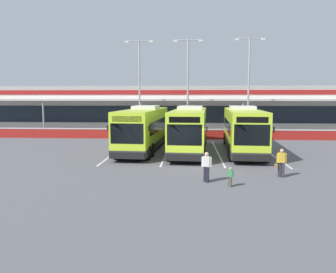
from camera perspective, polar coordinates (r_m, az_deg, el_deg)
The scene contains 16 objects.
ground_plane at distance 22.32m, azimuth 4.18°, elevation -5.01°, with size 200.00×200.00×0.00m, color #56565B.
terminal_building at distance 48.79m, azimuth 3.97°, elevation 4.89°, with size 70.00×13.00×6.00m.
red_barrier_wall at distance 36.58m, azimuth 4.02°, elevation 0.44°, with size 60.00×0.40×1.10m.
coach_bus_leftmost at distance 28.85m, azimuth -4.09°, elevation 1.23°, with size 3.46×12.27×3.78m.
coach_bus_left_centre at distance 28.06m, azimuth 3.70°, elevation 1.08°, with size 3.46×12.27×3.78m.
coach_bus_centre at distance 28.61m, azimuth 12.57°, elevation 1.04°, with size 3.46×12.27×3.78m.
bay_stripe_far_west at distance 28.87m, azimuth -8.52°, elevation -2.39°, with size 0.14×13.00×0.01m, color silver.
bay_stripe_west at distance 28.29m, azimuth -0.17°, elevation -2.50°, with size 0.14×13.00×0.01m, color silver.
bay_stripe_mid_west at distance 28.32m, azimuth 8.35°, elevation -2.56°, with size 0.14×13.00×0.01m, color silver.
bay_stripe_centre at distance 28.96m, azimuth 16.67°, elevation -2.57°, with size 0.14×13.00×0.01m, color silver.
pedestrian_with_handbag at distance 20.14m, azimuth 18.62°, elevation -4.14°, with size 0.62×0.30×1.62m.
pedestrian_child at distance 17.40m, azimuth 10.51°, elevation -6.64°, with size 0.32×0.25×1.00m.
pedestrian_near_bin at distance 18.09m, azimuth 6.55°, elevation -4.98°, with size 0.54×0.36×1.62m.
lamp_post_west at distance 39.11m, azimuth -4.87°, elevation 9.25°, with size 3.24×0.28×11.00m.
lamp_post_centre at distance 38.49m, azimuth 3.38°, elevation 9.31°, with size 3.24×0.28×11.00m.
lamp_post_east at distance 38.56m, azimuth 13.53°, elevation 9.13°, with size 3.24×0.28×11.00m.
Camera 1 is at (-0.20, -21.86, 4.51)m, focal length 35.95 mm.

